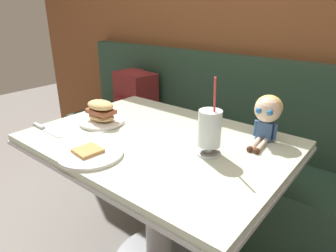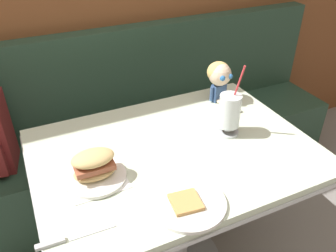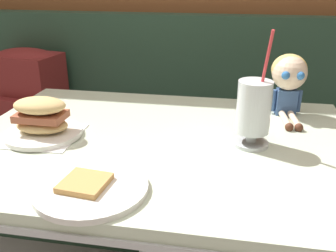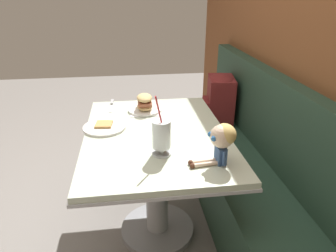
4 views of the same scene
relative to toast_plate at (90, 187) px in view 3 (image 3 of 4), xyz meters
name	(u,v)px [view 3 (image 3 of 4)]	position (x,y,z in m)	size (l,w,h in m)	color
booth_bench	(186,164)	(0.09, 0.92, -0.42)	(2.60, 0.48, 1.00)	#233D2D
diner_table	(160,198)	(0.09, 0.29, -0.21)	(1.11, 0.81, 0.74)	beige
toast_plate	(90,187)	(0.00, 0.00, 0.00)	(0.25, 0.25, 0.03)	white
milkshake_glass	(254,110)	(0.35, 0.30, 0.09)	(0.10, 0.10, 0.31)	silver
sandwich_plate	(42,121)	(-0.24, 0.25, 0.04)	(0.22, 0.22, 0.12)	white
seated_doll	(289,76)	(0.46, 0.56, 0.12)	(0.12, 0.22, 0.20)	#385689
backpack	(29,91)	(-0.65, 0.89, -0.09)	(0.33, 0.29, 0.41)	maroon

